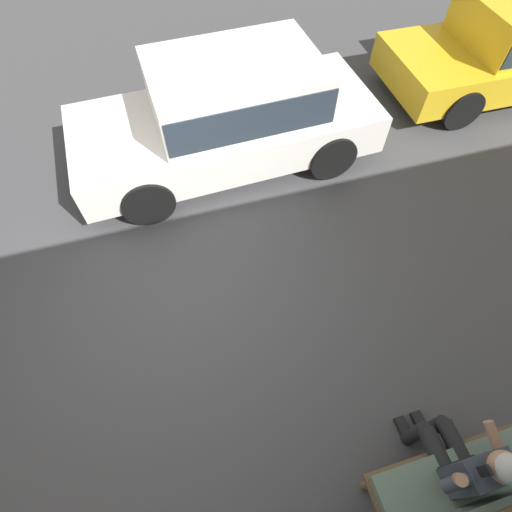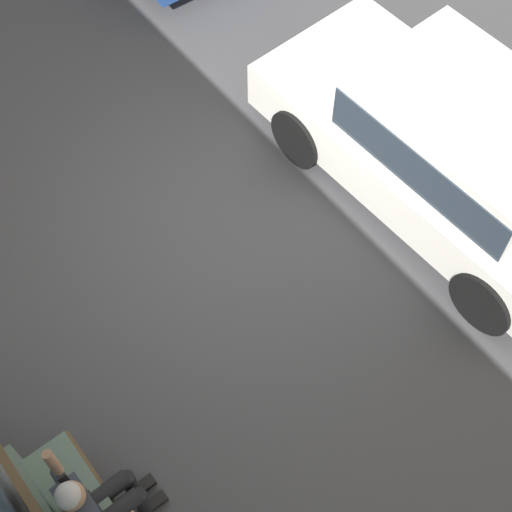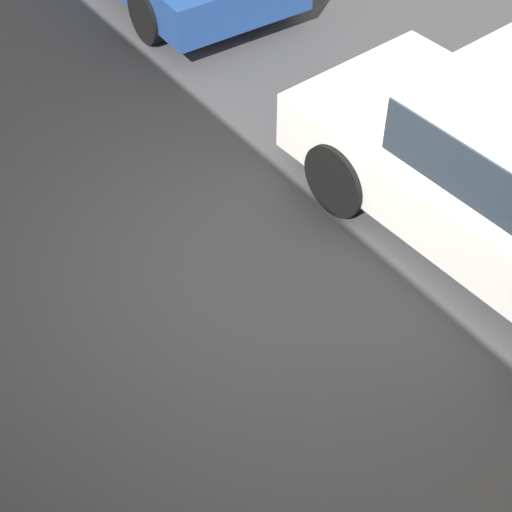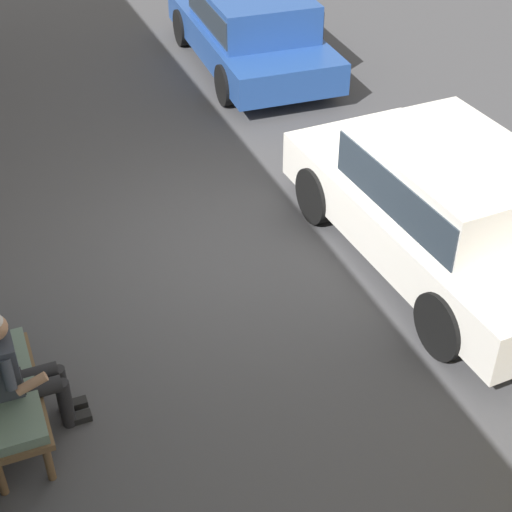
# 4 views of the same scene
# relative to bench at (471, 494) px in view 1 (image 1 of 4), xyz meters

# --- Properties ---
(ground_plane) EXTENTS (60.00, 60.00, 0.00)m
(ground_plane) POSITION_rel_bench_xyz_m (1.85, -2.90, -0.59)
(ground_plane) COLOR #424244
(bench) EXTENTS (1.46, 0.55, 1.02)m
(bench) POSITION_rel_bench_xyz_m (0.00, 0.00, 0.00)
(bench) COLOR brown
(bench) RESTS_ON ground_plane
(person_on_phone) EXTENTS (0.73, 0.74, 1.36)m
(person_on_phone) POSITION_rel_bench_xyz_m (-0.02, -0.22, 0.13)
(person_on_phone) COLOR black
(person_on_phone) RESTS_ON ground_plane
(parked_car_mid) EXTENTS (4.30, 1.98, 1.51)m
(parked_car_mid) POSITION_rel_bench_xyz_m (0.72, -4.90, 0.24)
(parked_car_mid) COLOR white
(parked_car_mid) RESTS_ON ground_plane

